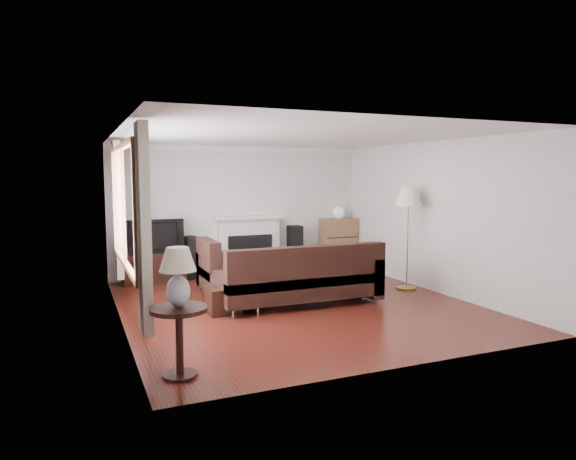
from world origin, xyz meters
name	(u,v)px	position (x,y,z in m)	size (l,w,h in m)	color
room	(296,222)	(0.00, 0.00, 1.25)	(5.10, 5.60, 2.54)	#561B13
window	(124,206)	(-2.45, -0.20, 1.55)	(0.12, 2.74, 1.54)	#945737
curtain_near	(144,229)	(-2.40, -1.72, 1.40)	(0.10, 0.35, 2.10)	white
curtain_far	(118,210)	(-2.40, 1.32, 1.40)	(0.10, 0.35, 2.10)	white
fireplace	(249,245)	(0.15, 2.64, 0.57)	(1.40, 0.26, 1.15)	white
tv_stand	(154,267)	(-1.72, 2.47, 0.28)	(1.11, 0.50, 0.55)	black
television	(153,236)	(-1.72, 2.47, 0.86)	(1.06, 0.14, 0.61)	black
speaker_left	(190,258)	(-1.05, 2.55, 0.40)	(0.22, 0.27, 0.81)	black
speaker_right	(295,248)	(1.10, 2.55, 0.46)	(0.26, 0.31, 0.92)	black
bookshelf	(338,243)	(2.09, 2.53, 0.52)	(0.75, 0.36, 1.04)	olive
globe_lamp	(339,212)	(2.09, 2.53, 1.17)	(0.26, 0.26, 0.26)	white
sectional_sofa	(298,276)	(0.05, 0.03, 0.43)	(2.68, 1.96, 0.87)	black
coffee_table	(270,273)	(0.12, 1.39, 0.24)	(1.21, 0.66, 0.47)	#9B6C4A
footstool	(223,300)	(-1.14, -0.03, 0.18)	(0.43, 0.43, 0.36)	black
floor_lamp	(408,238)	(2.18, 0.25, 0.87)	(0.45, 0.45, 1.75)	#A28C38
side_table	(179,342)	(-2.15, -2.12, 0.34)	(0.55, 0.55, 0.69)	black
table_lamp	(178,278)	(-2.15, -2.12, 0.97)	(0.35, 0.35, 0.57)	silver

